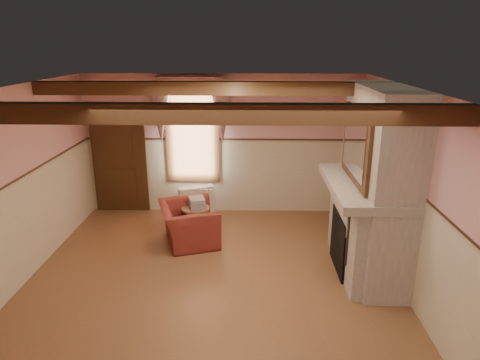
{
  "coord_description": "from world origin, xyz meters",
  "views": [
    {
      "loc": [
        0.57,
        -5.37,
        3.37
      ],
      "look_at": [
        0.41,
        0.8,
        1.37
      ],
      "focal_mm": 32.0,
      "sensor_mm": 36.0,
      "label": 1
    }
  ],
  "objects_px": {
    "bowl": "(368,182)",
    "oil_lamp": "(358,163)",
    "side_table": "(196,222)",
    "radiator": "(196,201)",
    "mantel_clock": "(353,161)",
    "armchair": "(189,224)"
  },
  "relations": [
    {
      "from": "bowl",
      "to": "oil_lamp",
      "type": "bearing_deg",
      "value": 90.0
    },
    {
      "from": "side_table",
      "to": "radiator",
      "type": "xyz_separation_m",
      "value": [
        -0.11,
        0.98,
        0.02
      ]
    },
    {
      "from": "mantel_clock",
      "to": "bowl",
      "type": "bearing_deg",
      "value": -90.0
    },
    {
      "from": "armchair",
      "to": "oil_lamp",
      "type": "bearing_deg",
      "value": -114.78
    },
    {
      "from": "side_table",
      "to": "bowl",
      "type": "distance_m",
      "value": 3.17
    },
    {
      "from": "armchair",
      "to": "mantel_clock",
      "type": "bearing_deg",
      "value": -108.92
    },
    {
      "from": "armchair",
      "to": "bowl",
      "type": "xyz_separation_m",
      "value": [
        2.75,
        -1.0,
        1.11
      ]
    },
    {
      "from": "bowl",
      "to": "radiator",
      "type": "bearing_deg",
      "value": 141.1
    },
    {
      "from": "mantel_clock",
      "to": "oil_lamp",
      "type": "bearing_deg",
      "value": -90.0
    },
    {
      "from": "radiator",
      "to": "mantel_clock",
      "type": "relative_size",
      "value": 2.92
    },
    {
      "from": "bowl",
      "to": "armchair",
      "type": "bearing_deg",
      "value": 160.08
    },
    {
      "from": "armchair",
      "to": "bowl",
      "type": "height_order",
      "value": "bowl"
    },
    {
      "from": "radiator",
      "to": "bowl",
      "type": "bearing_deg",
      "value": -59.81
    },
    {
      "from": "armchair",
      "to": "oil_lamp",
      "type": "distance_m",
      "value": 3.03
    },
    {
      "from": "side_table",
      "to": "radiator",
      "type": "height_order",
      "value": "radiator"
    },
    {
      "from": "bowl",
      "to": "mantel_clock",
      "type": "bearing_deg",
      "value": 90.0
    },
    {
      "from": "mantel_clock",
      "to": "oil_lamp",
      "type": "distance_m",
      "value": 0.29
    },
    {
      "from": "mantel_clock",
      "to": "armchair",
      "type": "bearing_deg",
      "value": 178.82
    },
    {
      "from": "side_table",
      "to": "mantel_clock",
      "type": "relative_size",
      "value": 2.29
    },
    {
      "from": "side_table",
      "to": "mantel_clock",
      "type": "distance_m",
      "value": 2.95
    },
    {
      "from": "mantel_clock",
      "to": "oil_lamp",
      "type": "height_order",
      "value": "oil_lamp"
    },
    {
      "from": "armchair",
      "to": "oil_lamp",
      "type": "xyz_separation_m",
      "value": [
        2.75,
        -0.34,
        1.21
      ]
    }
  ]
}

